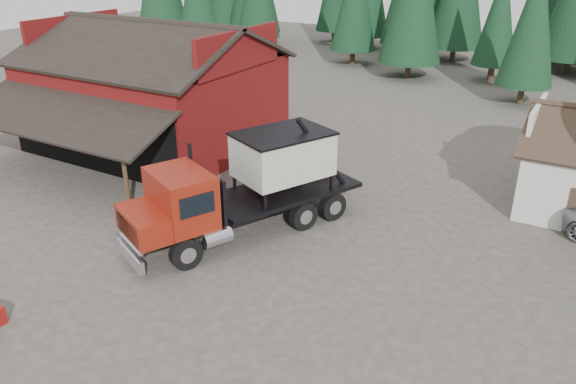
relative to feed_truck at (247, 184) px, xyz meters
The scene contains 5 objects.
ground 4.11m from the feed_truck, 85.86° to the right, with size 120.00×120.00×0.00m, color #443D36.
red_barn 12.52m from the feed_truck, 149.20° to the left, with size 12.80×13.63×7.18m.
conifer_backdrop 38.56m from the feed_truck, 89.62° to the left, with size 76.00×16.00×16.00m, color #10311B, non-canonical shape.
near_pine_b 27.49m from the feed_truck, 76.73° to the left, with size 3.96×3.96×10.40m.
feed_truck is the anchor object (origin of this frame).
Camera 1 is at (11.55, -13.53, 11.13)m, focal length 35.00 mm.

